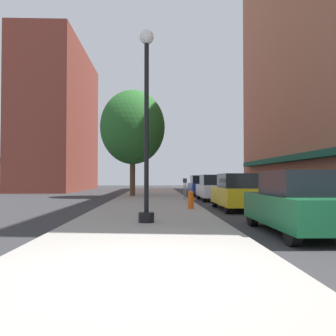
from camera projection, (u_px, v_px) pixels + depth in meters
name	position (u px, v px, depth m)	size (l,w,h in m)	color
ground_plane	(213.00, 200.00, 23.30)	(90.00, 90.00, 0.00)	#2D2D30
sidewalk_slab	(152.00, 199.00, 24.16)	(4.80, 50.00, 0.12)	gray
building_far_background	(60.00, 121.00, 41.99)	(6.80, 18.00, 16.32)	brown
lamppost	(147.00, 121.00, 10.91)	(0.48, 0.48, 5.90)	black
fire_hydrant	(191.00, 200.00, 15.58)	(0.33, 0.26, 0.79)	#E05614
parking_meter_near	(186.00, 186.00, 21.23)	(0.14, 0.09, 1.31)	slate
parking_meter_far	(184.00, 186.00, 22.49)	(0.14, 0.09, 1.31)	slate
tree_near	(133.00, 127.00, 26.99)	(4.86, 4.86, 7.96)	#4C3823
car_green	(299.00, 203.00, 9.30)	(1.80, 4.30, 1.66)	black
car_yellow	(238.00, 192.00, 16.23)	(1.80, 4.30, 1.66)	black
car_white	(213.00, 188.00, 23.10)	(1.80, 4.30, 1.66)	black
car_blue	(201.00, 186.00, 29.73)	(1.80, 4.30, 1.66)	black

